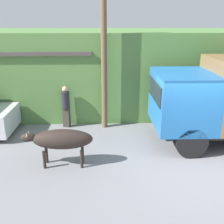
# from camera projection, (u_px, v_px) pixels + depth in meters

# --- Properties ---
(ground_plane) EXTENTS (60.00, 60.00, 0.00)m
(ground_plane) POSITION_uv_depth(u_px,v_px,m) (192.00, 161.00, 8.34)
(ground_plane) COLOR gray
(hillside_embankment) EXTENTS (32.00, 6.41, 3.76)m
(hillside_embankment) POSITION_uv_depth(u_px,v_px,m) (156.00, 67.00, 13.79)
(hillside_embankment) COLOR #568442
(hillside_embankment) RESTS_ON ground_plane
(building_backdrop) EXTENTS (4.90, 2.70, 3.06)m
(building_backdrop) POSITION_uv_depth(u_px,v_px,m) (40.00, 83.00, 11.87)
(building_backdrop) COLOR #99ADB7
(building_backdrop) RESTS_ON ground_plane
(brown_cow) EXTENTS (2.14, 0.61, 1.18)m
(brown_cow) POSITION_uv_depth(u_px,v_px,m) (61.00, 140.00, 7.82)
(brown_cow) COLOR #2D231E
(brown_cow) RESTS_ON ground_plane
(pedestrian_on_hill) EXTENTS (0.40, 0.40, 1.74)m
(pedestrian_on_hill) POSITION_uv_depth(u_px,v_px,m) (66.00, 105.00, 10.70)
(pedestrian_on_hill) COLOR #38332D
(pedestrian_on_hill) RESTS_ON ground_plane
(utility_pole) EXTENTS (0.90, 0.23, 6.02)m
(utility_pole) POSITION_uv_depth(u_px,v_px,m) (104.00, 51.00, 9.97)
(utility_pole) COLOR brown
(utility_pole) RESTS_ON ground_plane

